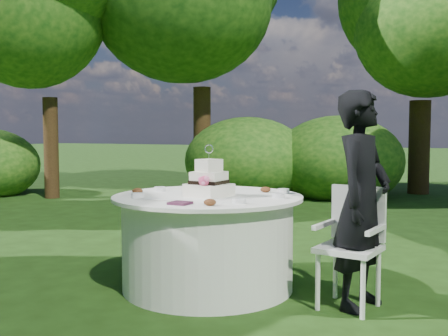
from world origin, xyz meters
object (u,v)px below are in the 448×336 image
(guest, at_px, (362,200))
(cake, at_px, (209,182))
(table, at_px, (208,241))
(napkins, at_px, (180,203))
(chair, at_px, (353,237))

(guest, height_order, cake, guest)
(table, relative_size, cake, 3.68)
(napkins, relative_size, cake, 0.33)
(table, distance_m, chair, 1.18)
(table, bearing_deg, cake, -52.93)
(napkins, distance_m, table, 0.69)
(cake, bearing_deg, napkins, -85.90)
(chair, bearing_deg, cake, -173.54)
(guest, relative_size, cake, 3.77)
(guest, bearing_deg, cake, 107.25)
(table, bearing_deg, napkins, -82.48)
(napkins, relative_size, table, 0.09)
(guest, distance_m, chair, 0.29)
(guest, xyz_separation_m, cake, (-1.20, -0.13, 0.09))
(napkins, relative_size, guest, 0.09)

